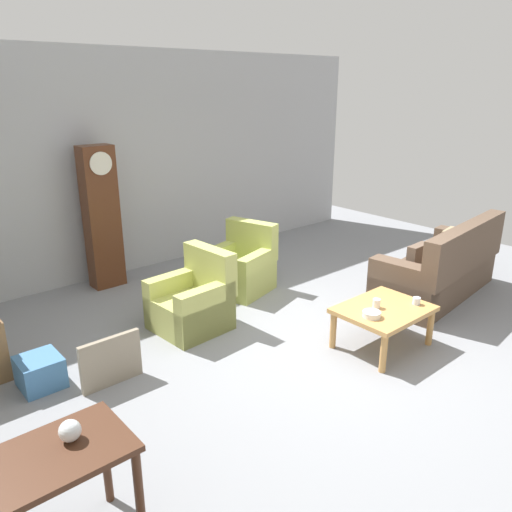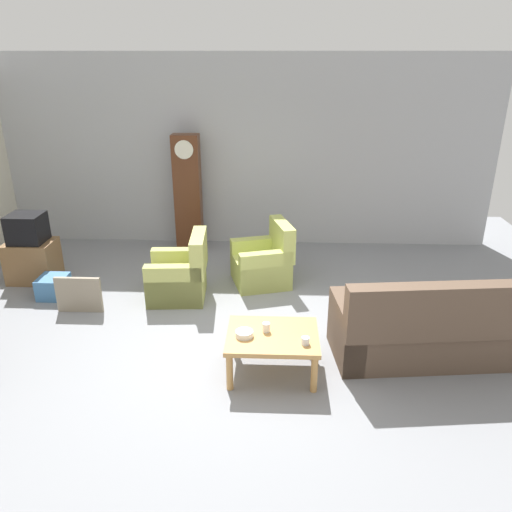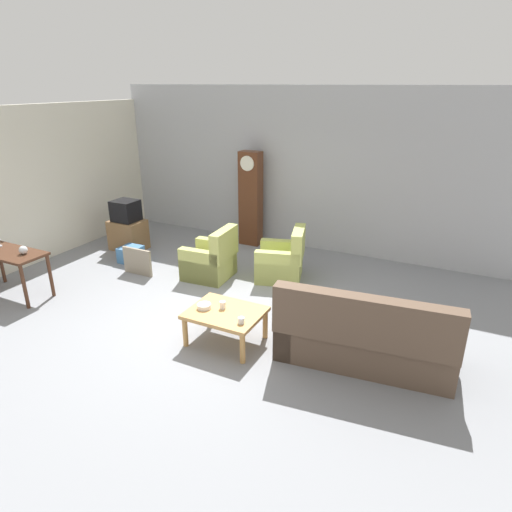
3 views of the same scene
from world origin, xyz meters
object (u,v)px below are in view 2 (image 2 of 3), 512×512
at_px(cup_blue_rimmed, 305,341).
at_px(tv_crt, 27,228).
at_px(couch_floral, 431,330).
at_px(armchair_olive_far, 264,263).
at_px(framed_picture_leaning, 79,295).
at_px(coffee_table_wood, 272,340).
at_px(storage_box_blue, 54,287).
at_px(tv_stand_cabinet, 33,261).
at_px(armchair_olive_near, 180,277).
at_px(cup_white_porcelain, 266,327).
at_px(grandfather_clock, 188,193).
at_px(bowl_white_stacked, 244,334).

bearing_deg(cup_blue_rimmed, tv_crt, 149.09).
xyz_separation_m(couch_floral, armchair_olive_far, (-1.90, 1.89, -0.05)).
xyz_separation_m(couch_floral, framed_picture_leaning, (-4.29, 0.88, -0.11)).
relative_size(coffee_table_wood, storage_box_blue, 2.44).
bearing_deg(couch_floral, tv_stand_cabinet, 161.07).
bearing_deg(storage_box_blue, armchair_olive_near, 2.26).
height_order(armchair_olive_near, cup_white_porcelain, armchair_olive_near).
xyz_separation_m(armchair_olive_near, grandfather_clock, (-0.18, 1.89, 0.68)).
height_order(framed_picture_leaning, storage_box_blue, framed_picture_leaning).
bearing_deg(armchair_olive_far, tv_crt, -179.03).
distance_m(armchair_olive_far, cup_blue_rimmed, 2.46).
bearing_deg(couch_floral, armchair_olive_far, 135.15).
height_order(grandfather_clock, framed_picture_leaning, grandfather_clock).
bearing_deg(couch_floral, bowl_white_stacked, -168.97).
xyz_separation_m(coffee_table_wood, bowl_white_stacked, (-0.29, -0.06, 0.10)).
height_order(armchair_olive_far, coffee_table_wood, armchair_olive_far).
relative_size(couch_floral, tv_stand_cabinet, 3.21).
bearing_deg(framed_picture_leaning, cup_white_porcelain, -25.37).
relative_size(couch_floral, grandfather_clock, 1.12).
relative_size(grandfather_clock, cup_blue_rimmed, 23.90).
bearing_deg(storage_box_blue, tv_crt, 134.08).
height_order(couch_floral, cup_blue_rimmed, couch_floral).
relative_size(cup_white_porcelain, cup_blue_rimmed, 1.21).
distance_m(armchair_olive_near, bowl_white_stacked, 2.04).
height_order(grandfather_clock, tv_crt, grandfather_clock).
relative_size(armchair_olive_near, tv_crt, 1.92).
distance_m(armchair_olive_far, tv_crt, 3.47).
xyz_separation_m(couch_floral, grandfather_clock, (-3.22, 3.26, 0.63)).
relative_size(grandfather_clock, tv_stand_cabinet, 2.88).
bearing_deg(grandfather_clock, tv_stand_cabinet, -145.88).
bearing_deg(coffee_table_wood, couch_floral, 11.06).
bearing_deg(armchair_olive_far, cup_white_porcelain, -87.77).
distance_m(framed_picture_leaning, cup_white_porcelain, 2.75).
xyz_separation_m(armchair_olive_far, bowl_white_stacked, (-0.14, -2.28, 0.18)).
height_order(tv_stand_cabinet, bowl_white_stacked, tv_stand_cabinet).
relative_size(coffee_table_wood, bowl_white_stacked, 5.18).
relative_size(tv_crt, storage_box_blue, 1.22).
relative_size(grandfather_clock, framed_picture_leaning, 3.26).
bearing_deg(framed_picture_leaning, tv_crt, 137.83).
bearing_deg(cup_white_porcelain, bowl_white_stacked, -154.62).
distance_m(couch_floral, storage_box_blue, 4.99).
bearing_deg(grandfather_clock, framed_picture_leaning, -114.25).
bearing_deg(bowl_white_stacked, storage_box_blue, 148.69).
distance_m(couch_floral, armchair_olive_far, 2.67).
relative_size(tv_stand_cabinet, cup_blue_rimmed, 8.30).
xyz_separation_m(grandfather_clock, bowl_white_stacked, (1.19, -3.65, -0.50)).
height_order(coffee_table_wood, storage_box_blue, coffee_table_wood).
distance_m(tv_stand_cabinet, cup_white_porcelain, 4.11).
relative_size(storage_box_blue, cup_white_porcelain, 3.96).
bearing_deg(storage_box_blue, coffee_table_wood, -28.04).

